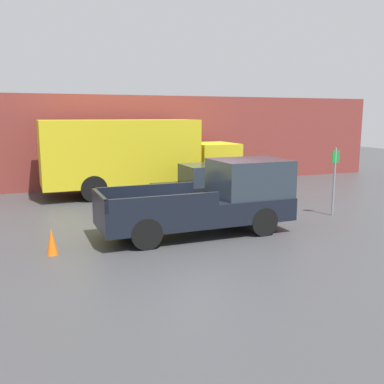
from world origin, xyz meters
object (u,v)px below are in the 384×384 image
at_px(traffic_cone, 52,241).
at_px(car, 212,185).
at_px(pickup_truck, 213,199).
at_px(delivery_truck, 135,154).
at_px(parking_sign, 334,178).

bearing_deg(traffic_cone, car, 33.25).
relative_size(pickup_truck, delivery_truck, 0.65).
bearing_deg(car, parking_sign, -45.69).
bearing_deg(car, pickup_truck, -113.97).
bearing_deg(parking_sign, traffic_cone, -174.67).
height_order(delivery_truck, parking_sign, delivery_truck).
relative_size(pickup_truck, parking_sign, 2.40).
relative_size(delivery_truck, traffic_cone, 12.58).
height_order(delivery_truck, traffic_cone, delivery_truck).
height_order(car, traffic_cone, car).
height_order(car, delivery_truck, delivery_truck).
bearing_deg(delivery_truck, traffic_cone, -118.42).
xyz_separation_m(car, parking_sign, (3.12, -3.19, 0.53)).
bearing_deg(traffic_cone, delivery_truck, 61.58).
relative_size(pickup_truck, traffic_cone, 8.16).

